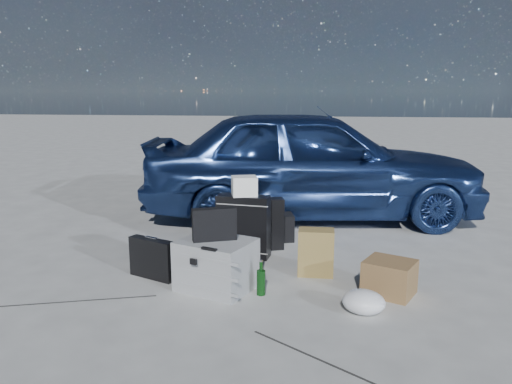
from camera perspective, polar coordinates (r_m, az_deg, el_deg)
ground at (r=4.37m, az=-1.98°, el=-11.07°), size 60.00×60.00×0.00m
car at (r=6.64m, az=6.34°, el=3.32°), size 4.56×2.33×1.49m
pelican_case at (r=4.33m, az=-4.55°, el=-8.26°), size 0.73×0.67×0.43m
laptop_bag at (r=4.23m, az=-4.79°, el=-3.71°), size 0.38×0.22×0.28m
briefcase at (r=4.66m, az=-11.78°, el=-7.45°), size 0.47×0.28×0.37m
suitcase_left at (r=5.34m, az=0.83°, el=-3.70°), size 0.45×0.28×0.56m
suitcase_right at (r=5.10m, az=-1.44°, el=-3.93°), size 0.55×0.26×0.64m
white_carton at (r=5.01m, az=-1.34°, el=0.68°), size 0.29×0.26×0.20m
duffel_bag at (r=5.68m, az=1.20°, el=-4.09°), size 0.65×0.40×0.30m
flat_box_white at (r=5.65m, az=1.19°, el=-2.25°), size 0.41×0.33×0.07m
flat_box_black at (r=5.66m, az=1.10°, el=-1.60°), size 0.27×0.20×0.06m
kraft_bag at (r=4.66m, az=6.86°, el=-6.86°), size 0.33×0.20×0.43m
cardboard_box at (r=4.37m, az=15.00°, el=-9.41°), size 0.49×0.47×0.29m
plastic_bag at (r=3.99m, az=12.20°, el=-12.18°), size 0.40×0.37×0.18m
green_bottle at (r=4.21m, az=0.58°, el=-9.82°), size 0.09×0.09×0.29m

